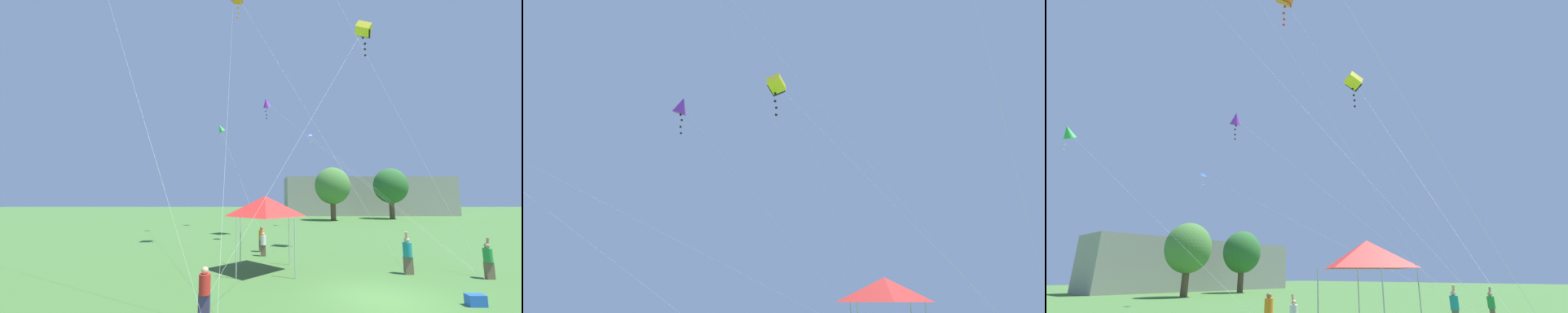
{
  "view_description": "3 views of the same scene",
  "coord_description": "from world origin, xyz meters",
  "views": [
    {
      "loc": [
        -4.68,
        -11.73,
        3.86
      ],
      "look_at": [
        -4.69,
        13.69,
        7.45
      ],
      "focal_mm": 20.0,
      "sensor_mm": 36.0,
      "label": 1
    },
    {
      "loc": [
        -28.21,
        8.25,
        2.85
      ],
      "look_at": [
        -3.36,
        8.88,
        10.0
      ],
      "focal_mm": 35.0,
      "sensor_mm": 36.0,
      "label": 2
    },
    {
      "loc": [
        -17.04,
        -3.47,
        2.62
      ],
      "look_at": [
        -2.97,
        8.8,
        8.96
      ],
      "focal_mm": 24.0,
      "sensor_mm": 36.0,
      "label": 3
    }
  ],
  "objects": [
    {
      "name": "person_red_shirt",
      "position": [
        -6.5,
        -1.83,
        0.87
      ],
      "size": [
        0.38,
        0.38,
        1.62
      ],
      "rotation": [
        0.0,
        0.0,
        5.89
      ],
      "color": "#473860",
      "rests_on": "ground"
    },
    {
      "name": "person_orange_shirt",
      "position": [
        -4.61,
        9.81,
        0.96
      ],
      "size": [
        0.42,
        0.42,
        1.79
      ],
      "rotation": [
        0.0,
        0.0,
        3.91
      ],
      "color": "brown",
      "rests_on": "ground"
    },
    {
      "name": "kite_yellow_box_2",
      "position": [
        3.45,
        9.57,
        17.0
      ],
      "size": [
        11.01,
        12.24,
        17.72
      ],
      "color": "silver",
      "rests_on": "ground"
    },
    {
      "name": "person_teal_shirt",
      "position": [
        2.85,
        3.66,
        1.02
      ],
      "size": [
        0.43,
        0.43,
        2.11
      ],
      "rotation": [
        0.0,
        0.0,
        3.7
      ],
      "color": "brown",
      "rests_on": "ground"
    },
    {
      "name": "tree_far_centre",
      "position": [
        19.19,
        41.79,
        5.96
      ],
      "size": [
        6.12,
        5.51,
        9.23
      ],
      "color": "brown",
      "rests_on": "ground"
    },
    {
      "name": "cooler_box",
      "position": [
        3.07,
        -0.66,
        0.2
      ],
      "size": [
        0.63,
        0.34,
        0.4
      ],
      "primitive_type": "cube",
      "color": "blue",
      "rests_on": "ground"
    },
    {
      "name": "person_white_shirt",
      "position": [
        -4.52,
        8.27,
        0.86
      ],
      "size": [
        0.36,
        0.36,
        1.77
      ],
      "rotation": [
        0.0,
        0.0,
        2.64
      ],
      "color": "brown",
      "rests_on": "ground"
    },
    {
      "name": "festival_tent",
      "position": [
        -4.44,
        4.3,
        3.39
      ],
      "size": [
        3.17,
        3.17,
        3.94
      ],
      "color": "#B7B7BC",
      "rests_on": "ground"
    },
    {
      "name": "kite_purple_delta_4",
      "position": [
        -7.74,
        17.77,
        25.04
      ],
      "size": [
        2.1,
        20.71,
        26.33
      ],
      "color": "silver",
      "rests_on": "ground"
    },
    {
      "name": "kite_blue_delta_6",
      "position": [
        2.22,
        27.02,
        12.12
      ],
      "size": [
        4.22,
        25.4,
        12.79
      ],
      "color": "silver",
      "rests_on": "ground"
    },
    {
      "name": "ground_plane",
      "position": [
        0.0,
        0.0,
        0.0
      ],
      "size": [
        220.0,
        220.0,
        0.0
      ],
      "primitive_type": "plane",
      "color": "#427033"
    },
    {
      "name": "kite_purple_diamond_1",
      "position": [
        -4.14,
        14.09,
        12.48
      ],
      "size": [
        10.84,
        11.6,
        13.06
      ],
      "color": "silver",
      "rests_on": "ground"
    },
    {
      "name": "person_green_shirt",
      "position": [
        6.29,
        2.79,
        0.93
      ],
      "size": [
        0.39,
        0.39,
        1.92
      ],
      "rotation": [
        0.0,
        0.0,
        5.54
      ],
      "color": "brown",
      "rests_on": "ground"
    },
    {
      "name": "tree_far_left",
      "position": [
        7.6,
        38.18,
        5.82
      ],
      "size": [
        5.97,
        5.37,
        9.01
      ],
      "color": "brown",
      "rests_on": "ground"
    },
    {
      "name": "distant_building",
      "position": [
        18.99,
        53.95,
        4.14
      ],
      "size": [
        36.11,
        8.86,
        8.28
      ],
      "primitive_type": "cube",
      "color": "gray",
      "rests_on": "ground"
    },
    {
      "name": "kite_green_diamond_0",
      "position": [
        -10.23,
        27.7,
        13.36
      ],
      "size": [
        6.78,
        18.2,
        14.15
      ],
      "color": "silver",
      "rests_on": "ground"
    }
  ]
}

